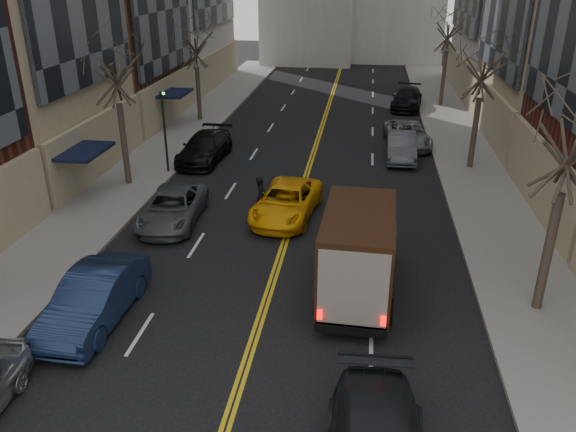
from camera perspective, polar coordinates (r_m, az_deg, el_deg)
name	(u,v)px	position (r m, az deg, el deg)	size (l,w,h in m)	color
sidewalk_left	(170,144)	(36.00, -11.87, 7.15)	(4.00, 66.00, 0.15)	slate
sidewalk_right	(468,157)	(34.50, 17.78, 5.76)	(4.00, 66.00, 0.15)	slate
tree_lf_mid	(113,52)	(28.21, -17.37, 15.59)	(3.20, 3.20, 8.91)	#382D23
tree_lf_far	(195,34)	(40.37, -9.46, 17.78)	(3.20, 3.20, 8.12)	#382D23
tree_rt_mid	(485,54)	(31.22, 19.41, 15.27)	(3.20, 3.20, 8.32)	#382D23
tree_rt_far	(450,17)	(45.90, 16.15, 18.84)	(3.20, 3.20, 9.11)	#382D23
traffic_signal	(164,122)	(30.21, -12.49, 9.26)	(0.29, 0.26, 4.70)	black
ups_truck	(358,251)	(18.75, 7.15, -3.58)	(2.59, 5.97, 3.23)	black
taxi	(286,201)	(24.83, -0.16, 1.49)	(2.40, 5.20, 1.44)	#F7AC0A
pedestrian	(261,196)	(24.85, -2.75, 2.00)	(0.68, 0.45, 1.86)	black
parked_lf_b	(94,298)	(18.65, -19.07, -7.87)	(1.73, 4.95, 1.63)	#13203E
parked_lf_c	(173,207)	(24.79, -11.64, 0.86)	(2.31, 5.01, 1.39)	#4C4F54
parked_lf_d	(205,148)	(32.57, -8.46, 6.89)	(2.16, 5.32, 1.54)	black
parked_lf_e	(206,143)	(33.77, -8.34, 7.31)	(1.54, 3.82, 1.30)	#A6A8AE
parked_rt_a	(401,146)	(33.14, 11.43, 6.94)	(1.59, 4.56, 1.50)	#494B51
parked_rt_b	(407,134)	(35.83, 12.04, 8.11)	(2.35, 5.09, 1.42)	#929599
parked_rt_c	(407,98)	(45.62, 11.98, 11.61)	(2.19, 5.38, 1.56)	black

